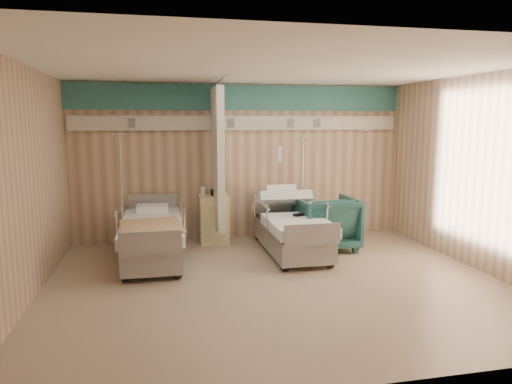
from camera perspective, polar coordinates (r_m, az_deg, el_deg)
The scene contains 13 objects.
ground at distance 6.21m, azimuth 2.33°, elevation -11.22°, with size 6.00×5.00×0.00m, color gray.
room_walls at distance 6.08m, azimuth 1.57°, elevation 6.32°, with size 6.04×5.04×2.82m.
bed_right at distance 7.47m, azimuth 4.38°, elevation -5.26°, with size 1.00×2.16×0.63m, color white, non-canonical shape.
bed_left at distance 7.19m, azimuth -12.81°, elevation -6.01°, with size 1.00×2.16×0.63m, color white, non-canonical shape.
bedside_cabinet at distance 8.09m, azimuth -5.28°, elevation -3.38°, with size 0.50×0.48×0.85m, color beige.
visitor_armchair at distance 7.77m, azimuth 8.72°, elevation -3.80°, with size 0.95×0.98×0.89m, color #1C4746.
waffle_blanket at distance 7.66m, azimuth 8.92°, elevation -0.33°, with size 0.63×0.56×0.07m, color white.
iv_stand_right at distance 8.51m, azimuth 5.78°, elevation -3.13°, with size 0.33×0.33×1.82m.
iv_stand_left at distance 7.98m, azimuth -16.20°, elevation -4.08°, with size 0.35×0.35×1.93m.
call_remote at distance 7.34m, azimuth 5.35°, elevation -2.85°, with size 0.18×0.08×0.04m, color black.
tan_blanket at distance 6.66m, azimuth -12.97°, elevation -4.24°, with size 0.84×1.06×0.04m, color tan.
toiletry_bag at distance 8.00m, azimuth -4.92°, elevation -0.01°, with size 0.20×0.13×0.11m, color black.
white_cup at distance 8.06m, azimuth -6.60°, elevation 0.15°, with size 0.10×0.10×0.14m, color white.
Camera 1 is at (-1.44, -5.66, 2.12)m, focal length 32.00 mm.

